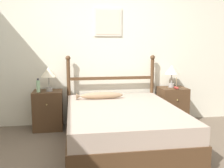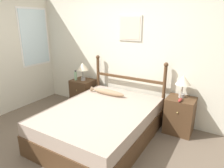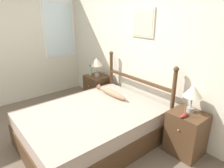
% 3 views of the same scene
% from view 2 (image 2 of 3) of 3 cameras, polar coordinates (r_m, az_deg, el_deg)
% --- Properties ---
extents(ground_plane, '(16.00, 16.00, 0.00)m').
position_cam_2_polar(ground_plane, '(3.31, -12.02, -18.36)').
color(ground_plane, brown).
extents(wall_back, '(6.40, 0.08, 2.55)m').
position_cam_2_polar(wall_back, '(4.15, 3.29, 8.69)').
color(wall_back, beige).
rests_on(wall_back, ground_plane).
extents(bed, '(1.54, 2.06, 0.54)m').
position_cam_2_polar(bed, '(3.44, -3.13, -11.17)').
color(bed, '#4C331E').
rests_on(bed, ground_plane).
extents(headboard, '(1.56, 0.08, 1.22)m').
position_cam_2_polar(headboard, '(4.07, 4.64, -0.10)').
color(headboard, '#4C331E').
rests_on(headboard, ground_plane).
extents(nightstand_left, '(0.47, 0.44, 0.64)m').
position_cam_2_polar(nightstand_left, '(4.65, -8.23, -2.64)').
color(nightstand_left, '#4C331E').
rests_on(nightstand_left, ground_plane).
extents(nightstand_right, '(0.47, 0.44, 0.64)m').
position_cam_2_polar(nightstand_right, '(3.78, 18.74, -8.45)').
color(nightstand_right, '#4C331E').
rests_on(nightstand_right, ground_plane).
extents(table_lamp_left, '(0.26, 0.26, 0.40)m').
position_cam_2_polar(table_lamp_left, '(4.44, -8.40, 4.76)').
color(table_lamp_left, gray).
rests_on(table_lamp_left, nightstand_left).
extents(table_lamp_right, '(0.26, 0.26, 0.40)m').
position_cam_2_polar(table_lamp_right, '(3.60, 19.68, 0.83)').
color(table_lamp_right, gray).
rests_on(table_lamp_right, nightstand_right).
extents(bottle, '(0.06, 0.06, 0.23)m').
position_cam_2_polar(bottle, '(4.55, -10.36, 2.43)').
color(bottle, '#99C699').
rests_on(bottle, nightstand_left).
extents(model_boat, '(0.06, 0.18, 0.20)m').
position_cam_2_polar(model_boat, '(3.52, 18.91, -4.25)').
color(model_boat, maroon).
rests_on(model_boat, nightstand_right).
extents(fish_pillow, '(0.75, 0.11, 0.11)m').
position_cam_2_polar(fish_pillow, '(3.87, -1.39, -2.33)').
color(fish_pillow, '#997A5B').
rests_on(fish_pillow, bed).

